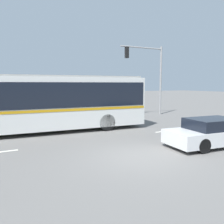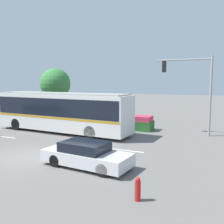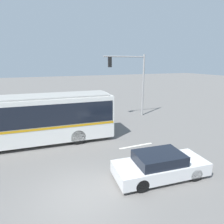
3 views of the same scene
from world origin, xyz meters
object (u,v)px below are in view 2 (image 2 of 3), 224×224
(city_bus, at_px, (62,110))
(street_tree_left, at_px, (55,84))
(sedan_foreground, at_px, (86,155))
(traffic_light_pole, at_px, (196,83))
(fire_hydrant, at_px, (138,189))

(city_bus, xyz_separation_m, street_tree_left, (-5.06, 5.99, 2.07))
(sedan_foreground, relative_size, traffic_light_pole, 0.76)
(sedan_foreground, distance_m, fire_hydrant, 4.26)
(traffic_light_pole, bearing_deg, street_tree_left, -9.45)
(city_bus, bearing_deg, sedan_foreground, 136.28)
(sedan_foreground, bearing_deg, city_bus, 137.95)
(street_tree_left, relative_size, fire_hydrant, 6.54)
(traffic_light_pole, relative_size, street_tree_left, 1.09)
(fire_hydrant, bearing_deg, sedan_foreground, 145.30)
(street_tree_left, bearing_deg, sedan_foreground, -48.32)
(traffic_light_pole, distance_m, fire_hydrant, 13.05)
(street_tree_left, bearing_deg, traffic_light_pole, -9.45)
(sedan_foreground, bearing_deg, traffic_light_pole, 73.65)
(sedan_foreground, xyz_separation_m, street_tree_left, (-11.25, 12.64, 3.34))
(city_bus, xyz_separation_m, fire_hydrant, (9.68, -9.06, -1.45))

